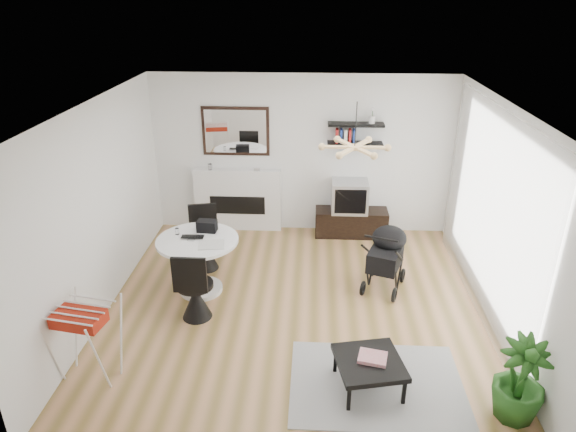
# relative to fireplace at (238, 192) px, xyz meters

# --- Properties ---
(floor) EXTENTS (5.00, 5.00, 0.00)m
(floor) POSITION_rel_fireplace_xyz_m (1.10, -2.42, -0.69)
(floor) COLOR olive
(floor) RESTS_ON ground
(ceiling) EXTENTS (5.00, 5.00, 0.00)m
(ceiling) POSITION_rel_fireplace_xyz_m (1.10, -2.42, 2.01)
(ceiling) COLOR white
(ceiling) RESTS_ON wall_back
(wall_back) EXTENTS (5.00, 0.00, 5.00)m
(wall_back) POSITION_rel_fireplace_xyz_m (1.10, 0.08, 0.66)
(wall_back) COLOR white
(wall_back) RESTS_ON floor
(wall_left) EXTENTS (0.00, 5.00, 5.00)m
(wall_left) POSITION_rel_fireplace_xyz_m (-1.40, -2.42, 0.66)
(wall_left) COLOR white
(wall_left) RESTS_ON floor
(wall_right) EXTENTS (0.00, 5.00, 5.00)m
(wall_right) POSITION_rel_fireplace_xyz_m (3.60, -2.42, 0.66)
(wall_right) COLOR white
(wall_right) RESTS_ON floor
(sheer_curtain) EXTENTS (0.04, 3.60, 2.60)m
(sheer_curtain) POSITION_rel_fireplace_xyz_m (3.50, -2.22, 0.66)
(sheer_curtain) COLOR white
(sheer_curtain) RESTS_ON wall_right
(fireplace) EXTENTS (1.50, 0.17, 2.16)m
(fireplace) POSITION_rel_fireplace_xyz_m (0.00, 0.00, 0.00)
(fireplace) COLOR white
(fireplace) RESTS_ON floor
(shelf_lower) EXTENTS (0.90, 0.25, 0.04)m
(shelf_lower) POSITION_rel_fireplace_xyz_m (1.97, -0.05, 0.91)
(shelf_lower) COLOR black
(shelf_lower) RESTS_ON wall_back
(shelf_upper) EXTENTS (0.90, 0.25, 0.04)m
(shelf_upper) POSITION_rel_fireplace_xyz_m (1.97, -0.05, 1.23)
(shelf_upper) COLOR black
(shelf_upper) RESTS_ON wall_back
(pendant_lamp) EXTENTS (0.90, 0.90, 0.10)m
(pendant_lamp) POSITION_rel_fireplace_xyz_m (1.80, -2.12, 1.46)
(pendant_lamp) COLOR #DDB474
(pendant_lamp) RESTS_ON ceiling
(tv_console) EXTENTS (1.22, 0.43, 0.46)m
(tv_console) POSITION_rel_fireplace_xyz_m (1.97, -0.15, -0.46)
(tv_console) COLOR black
(tv_console) RESTS_ON floor
(crt_tv) EXTENTS (0.60, 0.53, 0.53)m
(crt_tv) POSITION_rel_fireplace_xyz_m (1.92, -0.15, 0.04)
(crt_tv) COLOR #B6B5B8
(crt_tv) RESTS_ON tv_console
(dining_table) EXTENTS (1.12, 1.12, 0.82)m
(dining_table) POSITION_rel_fireplace_xyz_m (-0.25, -2.07, -0.15)
(dining_table) COLOR white
(dining_table) RESTS_ON floor
(laptop) EXTENTS (0.31, 0.20, 0.02)m
(laptop) POSITION_rel_fireplace_xyz_m (-0.32, -2.08, 0.14)
(laptop) COLOR black
(laptop) RESTS_ON dining_table
(black_bag) EXTENTS (0.28, 0.18, 0.16)m
(black_bag) POSITION_rel_fireplace_xyz_m (-0.16, -1.82, 0.21)
(black_bag) COLOR black
(black_bag) RESTS_ON dining_table
(newspaper) EXTENTS (0.38, 0.33, 0.01)m
(newspaper) POSITION_rel_fireplace_xyz_m (-0.03, -2.23, 0.14)
(newspaper) COLOR white
(newspaper) RESTS_ON dining_table
(drinking_glass) EXTENTS (0.06, 0.06, 0.09)m
(drinking_glass) POSITION_rel_fireplace_xyz_m (-0.55, -1.94, 0.18)
(drinking_glass) COLOR white
(drinking_glass) RESTS_ON dining_table
(chair_far) EXTENTS (0.49, 0.50, 0.97)m
(chair_far) POSITION_rel_fireplace_xyz_m (-0.31, -1.41, -0.38)
(chair_far) COLOR black
(chair_far) RESTS_ON floor
(chair_near) EXTENTS (0.47, 0.47, 0.99)m
(chair_near) POSITION_rel_fireplace_xyz_m (-0.17, -2.71, -0.37)
(chair_near) COLOR black
(chair_near) RESTS_ON floor
(drying_rack) EXTENTS (0.69, 0.66, 0.90)m
(drying_rack) POSITION_rel_fireplace_xyz_m (-1.08, -3.87, -0.21)
(drying_rack) COLOR white
(drying_rack) RESTS_ON floor
(stroller) EXTENTS (0.73, 0.90, 0.99)m
(stroller) POSITION_rel_fireplace_xyz_m (2.35, -1.79, -0.26)
(stroller) COLOR black
(stroller) RESTS_ON floor
(rug) EXTENTS (1.86, 1.34, 0.01)m
(rug) POSITION_rel_fireplace_xyz_m (2.04, -3.83, -0.68)
(rug) COLOR gray
(rug) RESTS_ON floor
(coffee_table) EXTENTS (0.80, 0.80, 0.35)m
(coffee_table) POSITION_rel_fireplace_xyz_m (1.94, -3.88, -0.36)
(coffee_table) COLOR black
(coffee_table) RESTS_ON rug
(magazines) EXTENTS (0.34, 0.29, 0.04)m
(magazines) POSITION_rel_fireplace_xyz_m (1.97, -3.86, -0.30)
(magazines) COLOR #BF2F40
(magazines) RESTS_ON coffee_table
(potted_plant) EXTENTS (0.55, 0.55, 0.91)m
(potted_plant) POSITION_rel_fireplace_xyz_m (3.35, -4.20, -0.23)
(potted_plant) COLOR #1F5117
(potted_plant) RESTS_ON floor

